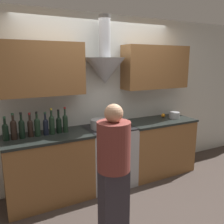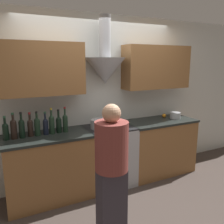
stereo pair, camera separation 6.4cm
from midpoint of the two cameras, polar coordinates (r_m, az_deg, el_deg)
The scene contains 19 objects.
ground_plane at distance 3.69m, azimuth 2.17°, elevation -18.86°, with size 12.00×12.00×0.00m, color #423833.
wall_back at distance 3.72m, azimuth -1.94°, elevation 5.52°, with size 8.40×0.61×2.60m.
counter_left at distance 3.47m, azimuth -14.46°, elevation -12.74°, with size 1.17×0.62×0.93m.
counter_right at distance 4.22m, azimuth 11.56°, elevation -8.03°, with size 1.20×0.62×0.93m.
stove_range at distance 3.74m, azimuth -0.21°, elevation -10.39°, with size 0.72×0.60×0.93m.
wine_bottle_0 at distance 3.25m, azimuth -23.73°, elevation -4.07°, with size 0.08×0.08×0.31m.
wine_bottle_1 at distance 3.25m, azimuth -22.07°, elevation -3.61°, with size 0.08×0.08×0.34m.
wine_bottle_2 at distance 3.26m, azimuth -20.38°, elevation -3.51°, with size 0.07×0.07×0.34m.
wine_bottle_3 at distance 3.29m, azimuth -18.55°, elevation -3.41°, with size 0.07×0.07×0.32m.
wine_bottle_4 at distance 3.29m, azimuth -17.02°, elevation -3.15°, with size 0.08×0.08×0.33m.
wine_bottle_5 at distance 3.31m, azimuth -15.15°, elevation -3.17°, with size 0.07×0.07×0.31m.
wine_bottle_6 at distance 3.32m, azimuth -13.77°, elevation -2.70°, with size 0.07×0.07×0.36m.
wine_bottle_7 at distance 3.36m, azimuth -12.15°, elevation -2.74°, with size 0.08×0.08×0.33m.
wine_bottle_8 at distance 3.37m, azimuth -10.66°, elevation -2.39°, with size 0.07×0.07×0.36m.
stock_pot at distance 3.50m, azimuth -2.53°, elevation -2.87°, with size 0.26×0.26×0.14m.
mixing_bowl at distance 3.65m, azimuth 2.04°, elevation -2.74°, with size 0.26×0.26×0.07m.
orange_fruit at distance 4.28m, azimuth 12.85°, elevation -0.85°, with size 0.07×0.07×0.07m.
saucepan at distance 4.26m, azimuth 15.39°, elevation -0.78°, with size 0.18×0.18×0.10m.
person_foreground_left at distance 2.47m, azimuth 0.65°, elevation -13.71°, with size 0.34×0.34×1.50m.
Camera 2 is at (-1.50, -2.79, 1.90)m, focal length 38.00 mm.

